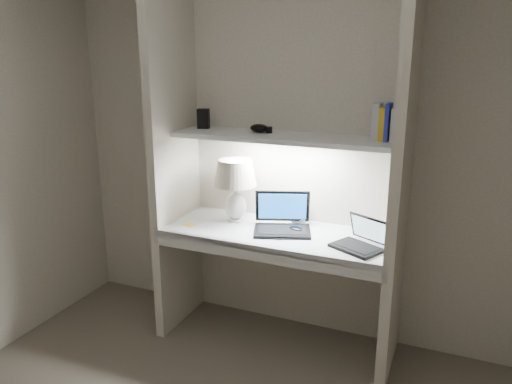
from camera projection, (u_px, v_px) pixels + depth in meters
The scene contains 17 objects.
back_wall at pixel (292, 149), 3.25m from camera, with size 3.20×0.01×2.50m, color beige.
alcove_panel_left at pixel (174, 148), 3.28m from camera, with size 0.06×0.55×2.50m, color beige.
alcove_panel_right at pixel (402, 167), 2.73m from camera, with size 0.06×0.55×2.50m, color beige.
desk at pixel (277, 234), 3.14m from camera, with size 1.40×0.55×0.04m, color white.
desk_apron at pixel (261, 253), 2.92m from camera, with size 1.46×0.03×0.10m, color silver.
shelf at pixel (283, 138), 3.06m from camera, with size 1.40×0.36×0.03m, color silver.
strip_light at pixel (283, 141), 3.07m from camera, with size 0.60×0.04×0.01m, color white.
table_lamp at pixel (235, 180), 3.25m from camera, with size 0.28×0.28×0.42m.
laptop_main at pixel (282, 221), 3.15m from camera, with size 0.43×0.40×0.24m.
laptop_netbook at pixel (361, 241), 2.86m from camera, with size 0.35×0.34×0.18m.
speaker at pixel (299, 213), 3.29m from camera, with size 0.09×0.06×0.13m, color silver.
mouse at pixel (296, 229), 3.12m from camera, with size 0.10×0.06×0.04m, color black.
cable_coil at pixel (286, 236), 3.04m from camera, with size 0.11×0.11×0.01m, color black.
sticky_note at pixel (190, 225), 3.25m from camera, with size 0.06×0.06×0.00m, color yellow.
book_row at pixel (391, 123), 2.85m from camera, with size 0.20×0.14×0.21m.
shelf_box at pixel (203, 119), 3.31m from camera, with size 0.08×0.05×0.13m, color black.
shelf_gadget at pixel (259, 128), 3.15m from camera, with size 0.12×0.09×0.05m, color black.
Camera 1 is at (1.03, -1.54, 1.86)m, focal length 35.00 mm.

